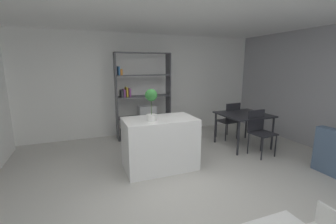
# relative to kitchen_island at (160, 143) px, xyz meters

# --- Properties ---
(ground_plane) EXTENTS (9.64, 9.64, 0.00)m
(ground_plane) POSITION_rel_kitchen_island_xyz_m (0.12, -0.80, -0.46)
(ground_plane) COLOR beige
(back_partition) EXTENTS (7.01, 0.06, 2.64)m
(back_partition) POSITION_rel_kitchen_island_xyz_m (0.12, 2.27, 0.86)
(back_partition) COLOR white
(back_partition) RESTS_ON ground_plane
(kitchen_island) EXTENTS (1.26, 0.74, 0.92)m
(kitchen_island) POSITION_rel_kitchen_island_xyz_m (0.00, 0.00, 0.00)
(kitchen_island) COLOR white
(kitchen_island) RESTS_ON ground_plane
(potted_plant_on_island) EXTENTS (0.20, 0.20, 0.54)m
(potted_plant_on_island) POSITION_rel_kitchen_island_xyz_m (-0.18, -0.10, 0.79)
(potted_plant_on_island) COLOR white
(potted_plant_on_island) RESTS_ON kitchen_island
(open_bookshelf) EXTENTS (1.38, 0.35, 2.14)m
(open_bookshelf) POSITION_rel_kitchen_island_xyz_m (0.14, 1.88, 0.47)
(open_bookshelf) COLOR #4C4C51
(open_bookshelf) RESTS_ON ground_plane
(dining_table) EXTENTS (1.03, 0.98, 0.76)m
(dining_table) POSITION_rel_kitchen_island_xyz_m (2.15, 0.40, 0.22)
(dining_table) COLOR #232328
(dining_table) RESTS_ON ground_plane
(dining_chair_far) EXTENTS (0.47, 0.46, 0.94)m
(dining_chair_far) POSITION_rel_kitchen_island_xyz_m (2.16, 0.90, 0.09)
(dining_chair_far) COLOR #232328
(dining_chair_far) RESTS_ON ground_plane
(dining_chair_near) EXTENTS (0.48, 0.46, 0.93)m
(dining_chair_near) POSITION_rel_kitchen_island_xyz_m (2.14, -0.12, 0.10)
(dining_chair_near) COLOR #232328
(dining_chair_near) RESTS_ON ground_plane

